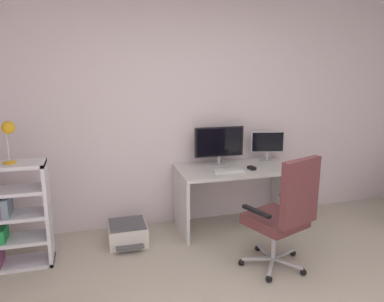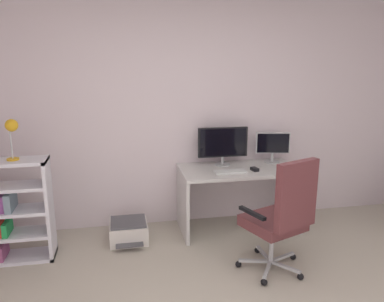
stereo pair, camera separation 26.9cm
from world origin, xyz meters
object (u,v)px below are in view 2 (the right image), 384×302
monitor_main (223,143)px  computer_mouse (255,169)px  office_chair (282,214)px  bookshelf (2,214)px  desk (239,185)px  desk_lamp (12,130)px  monitor_secondary (273,145)px  printer (129,231)px  keyboard (230,172)px

monitor_main → computer_mouse: (0.28, -0.29, -0.24)m
office_chair → bookshelf: size_ratio=1.10×
desk → office_chair: 1.01m
desk → bookshelf: size_ratio=1.32×
bookshelf → desk_lamp: 0.83m
monitor_main → office_chair: (0.22, -1.18, -0.39)m
monitor_secondary → printer: bearing=-171.4°
monitor_main → desk_lamp: 2.19m
monitor_main → office_chair: 1.26m
office_chair → printer: (-1.33, 0.92, -0.47)m
computer_mouse → bookshelf: bearing=171.7°
desk → bookshelf: 2.46m
monitor_main → bookshelf: size_ratio=0.57×
keyboard → computer_mouse: 0.28m
desk → monitor_secondary: 0.64m
office_chair → bookshelf: bearing=163.4°
monitor_secondary → monitor_main: bearing=-180.0°
monitor_main → computer_mouse: bearing=-46.1°
computer_mouse → desk_lamp: (-2.41, -0.14, 0.55)m
desk → printer: size_ratio=2.89×
monitor_secondary → keyboard: monitor_secondary is taller
computer_mouse → bookshelf: size_ratio=0.10×
monitor_secondary → computer_mouse: 0.48m
desk → monitor_main: monitor_main is taller
monitor_secondary → office_chair: bearing=-108.2°
monitor_secondary → desk_lamp: size_ratio=1.03×
monitor_main → desk_lamp: size_ratio=1.50×
desk → office_chair: office_chair is taller
keyboard → desk_lamp: bearing=-177.8°
office_chair → printer: office_chair is taller
desk → monitor_main: size_ratio=2.30×
keyboard → computer_mouse: size_ratio=3.40×
computer_mouse → monitor_secondary: bearing=30.9°
monitor_secondary → bookshelf: bearing=-171.6°
desk → computer_mouse: bearing=-42.4°
keyboard → office_chair: bearing=-76.7°
monitor_secondary → keyboard: bearing=-152.7°
keyboard → monitor_secondary: bearing=26.3°
bookshelf → office_chair: bearing=-16.6°
desk → computer_mouse: size_ratio=13.24×
desk → desk_lamp: (-2.27, -0.26, 0.77)m
computer_mouse → desk_lamp: desk_lamp is taller
monitor_secondary → computer_mouse: (-0.33, -0.30, -0.19)m
monitor_secondary → office_chair: 1.29m
bookshelf → monitor_main: bearing=10.6°
desk → desk_lamp: 2.41m
bookshelf → monitor_secondary: bearing=8.4°
monitor_main → keyboard: size_ratio=1.70×
monitor_main → bookshelf: (-2.30, -0.43, -0.50)m
monitor_main → office_chair: bearing=-79.4°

